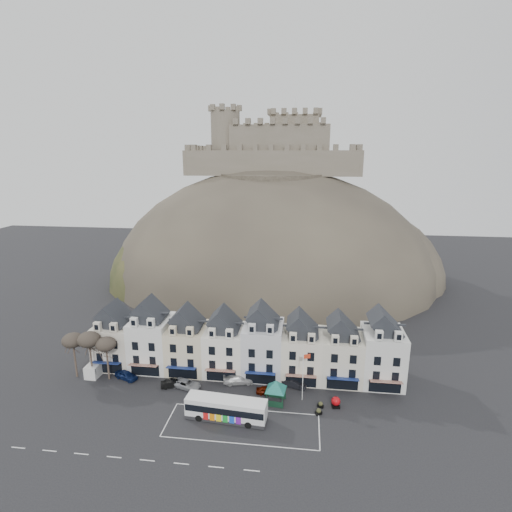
{
  "coord_description": "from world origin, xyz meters",
  "views": [
    {
      "loc": [
        10.22,
        -47.83,
        38.05
      ],
      "look_at": [
        1.1,
        24.0,
        19.48
      ],
      "focal_mm": 28.0,
      "sensor_mm": 36.0,
      "label": 1
    }
  ],
  "objects": [
    {
      "name": "car_charcoal",
      "position": [
        9.08,
        12.0,
        0.69
      ],
      "size": [
        4.39,
        2.5,
        1.37
      ],
      "primitive_type": "imported",
      "rotation": [
        0.0,
        0.0,
        1.3
      ],
      "color": "black",
      "rests_on": "ground"
    },
    {
      "name": "car_white",
      "position": [
        -0.4,
        12.0,
        0.75
      ],
      "size": [
        5.5,
        3.21,
        1.5
      ],
      "primitive_type": "imported",
      "rotation": [
        0.0,
        0.0,
        1.8
      ],
      "color": "silver",
      "rests_on": "ground"
    },
    {
      "name": "car_black",
      "position": [
        -11.14,
        9.5,
        0.66
      ],
      "size": [
        4.25,
        2.68,
        1.32
      ],
      "primitive_type": "imported",
      "rotation": [
        0.0,
        0.0,
        1.92
      ],
      "color": "black",
      "rests_on": "ground"
    },
    {
      "name": "tree_left_near",
      "position": [
        -23.0,
        10.5,
        6.55
      ],
      "size": [
        3.43,
        3.43,
        7.84
      ],
      "color": "#3D2F27",
      "rests_on": "ground"
    },
    {
      "name": "flagpole",
      "position": [
        10.57,
        8.57,
        4.69
      ],
      "size": [
        1.13,
        0.47,
        8.21
      ],
      "rotation": [
        0.0,
        0.0,
        0.35
      ],
      "color": "silver",
      "rests_on": "ground"
    },
    {
      "name": "bus",
      "position": [
        -0.56,
        2.35,
        1.87
      ],
      "size": [
        12.17,
        3.76,
        3.38
      ],
      "rotation": [
        0.0,
        0.0,
        -0.08
      ],
      "color": "#262628",
      "rests_on": "ground"
    },
    {
      "name": "car_silver",
      "position": [
        -8.75,
        9.5,
        0.69
      ],
      "size": [
        5.34,
        3.58,
        1.38
      ],
      "primitive_type": "imported",
      "rotation": [
        0.0,
        0.0,
        1.28
      ],
      "color": "#929499",
      "rests_on": "ground"
    },
    {
      "name": "car_navy",
      "position": [
        -20.0,
        10.82,
        0.74
      ],
      "size": [
        4.65,
        3.22,
        1.47
      ],
      "primitive_type": "imported",
      "rotation": [
        0.0,
        0.0,
        1.19
      ],
      "color": "#0E1C49",
      "rests_on": "ground"
    },
    {
      "name": "castle",
      "position": [
        0.51,
        75.93,
        40.19
      ],
      "size": [
        50.2,
        22.2,
        22.0
      ],
      "color": "#655D4D",
      "rests_on": "ground"
    },
    {
      "name": "white_van",
      "position": [
        -26.04,
        12.0,
        1.13
      ],
      "size": [
        2.22,
        4.96,
        2.25
      ],
      "rotation": [
        0.0,
        0.0,
        -0.02
      ],
      "color": "silver",
      "rests_on": "ground"
    },
    {
      "name": "tree_left_far",
      "position": [
        -29.0,
        10.5,
        6.9
      ],
      "size": [
        3.61,
        3.61,
        8.24
      ],
      "color": "#3D2F27",
      "rests_on": "ground"
    },
    {
      "name": "coach_bay_markings",
      "position": [
        2.0,
        1.25,
        0.0
      ],
      "size": [
        22.0,
        7.5,
        0.01
      ],
      "primitive_type": "cube",
      "color": "silver",
      "rests_on": "ground"
    },
    {
      "name": "planter_west",
      "position": [
        13.33,
        6.96,
        0.46
      ],
      "size": [
        1.06,
        0.79,
        0.95
      ],
      "rotation": [
        0.0,
        0.0,
        -0.38
      ],
      "color": "black",
      "rests_on": "ground"
    },
    {
      "name": "planter_east",
      "position": [
        13.0,
        5.17,
        0.48
      ],
      "size": [
        1.11,
        0.85,
        0.99
      ],
      "rotation": [
        0.0,
        0.0,
        0.41
      ],
      "color": "black",
      "rests_on": "ground"
    },
    {
      "name": "car_maroon",
      "position": [
        4.8,
        9.5,
        0.62
      ],
      "size": [
        3.66,
        1.57,
        1.23
      ],
      "primitive_type": "imported",
      "rotation": [
        0.0,
        0.0,
        1.6
      ],
      "color": "#501104",
      "rests_on": "ground"
    },
    {
      "name": "castle_hill",
      "position": [
        1.25,
        68.95,
        0.11
      ],
      "size": [
        100.0,
        76.0,
        68.0
      ],
      "color": "#37312A",
      "rests_on": "ground"
    },
    {
      "name": "tree_left_mid",
      "position": [
        -26.0,
        10.5,
        7.24
      ],
      "size": [
        3.78,
        3.78,
        8.64
      ],
      "color": "#3D2F27",
      "rests_on": "ground"
    },
    {
      "name": "ground",
      "position": [
        0.0,
        0.0,
        0.0
      ],
      "size": [
        300.0,
        300.0,
        0.0
      ],
      "primitive_type": "plane",
      "color": "black",
      "rests_on": "ground"
    },
    {
      "name": "townhouse_terrace",
      "position": [
        0.15,
        15.97,
        5.3
      ],
      "size": [
        54.4,
        9.35,
        11.8
      ],
      "color": "beige",
      "rests_on": "ground"
    },
    {
      "name": "bus_shelter",
      "position": [
        6.37,
        7.34,
        3.02
      ],
      "size": [
        6.1,
        6.1,
        3.89
      ],
      "rotation": [
        0.0,
        0.0,
        -0.1
      ],
      "color": "black",
      "rests_on": "ground"
    },
    {
      "name": "red_buoy",
      "position": [
        15.65,
        7.34,
        0.89
      ],
      "size": [
        1.4,
        1.4,
        1.73
      ],
      "rotation": [
        0.0,
        0.0,
        0.14
      ],
      "color": "black",
      "rests_on": "ground"
    }
  ]
}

